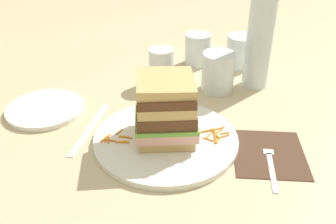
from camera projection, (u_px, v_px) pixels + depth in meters
ground_plane at (156, 143)px, 0.76m from camera, size 3.00×3.00×0.00m
main_plate at (166, 139)px, 0.76m from camera, size 0.29×0.29×0.01m
sandwich at (166, 110)px, 0.72m from camera, size 0.14×0.13×0.13m
carrot_shred_0 at (119, 132)px, 0.77m from camera, size 0.01×0.02×0.00m
carrot_shred_1 at (124, 137)px, 0.75m from camera, size 0.02×0.00×0.00m
carrot_shred_2 at (121, 142)px, 0.74m from camera, size 0.02×0.01×0.00m
carrot_shred_3 at (110, 140)px, 0.74m from camera, size 0.03×0.01×0.00m
carrot_shred_4 at (108, 139)px, 0.75m from camera, size 0.01×0.03×0.00m
carrot_shred_5 at (124, 142)px, 0.74m from camera, size 0.02×0.00×0.00m
carrot_shred_6 at (127, 137)px, 0.75m from camera, size 0.02×0.01×0.00m
carrot_shred_7 at (105, 138)px, 0.75m from camera, size 0.01×0.03×0.00m
carrot_shred_8 at (108, 138)px, 0.75m from camera, size 0.01×0.03×0.00m
carrot_shred_9 at (224, 133)px, 0.76m from camera, size 0.02×0.01×0.00m
carrot_shred_10 at (218, 132)px, 0.77m from camera, size 0.02×0.02×0.00m
carrot_shred_11 at (218, 129)px, 0.78m from camera, size 0.03×0.02×0.00m
carrot_shred_12 at (215, 138)px, 0.75m from camera, size 0.01×0.03×0.00m
carrot_shred_13 at (224, 136)px, 0.76m from camera, size 0.02×0.02×0.00m
carrot_shred_14 at (215, 133)px, 0.76m from camera, size 0.02×0.03×0.00m
carrot_shred_15 at (209, 139)px, 0.75m from camera, size 0.02×0.01×0.00m
carrot_shred_16 at (210, 134)px, 0.76m from camera, size 0.01×0.02×0.00m
carrot_shred_17 at (218, 140)px, 0.74m from camera, size 0.01×0.02×0.00m
carrot_shred_18 at (208, 131)px, 0.77m from camera, size 0.03×0.02×0.00m
napkin_dark at (269, 153)px, 0.73m from camera, size 0.15×0.16×0.00m
fork at (270, 159)px, 0.71m from camera, size 0.02×0.17×0.00m
knife at (89, 130)px, 0.80m from camera, size 0.03×0.20×0.00m
juice_glass at (218, 73)px, 0.93m from camera, size 0.08×0.08×0.10m
water_bottle at (260, 37)px, 0.91m from camera, size 0.06×0.06×0.29m
empty_tumbler_0 at (198, 49)px, 1.07m from camera, size 0.07×0.07×0.09m
empty_tumbler_1 at (161, 67)px, 0.96m from camera, size 0.06×0.06×0.09m
empty_tumbler_2 at (241, 51)px, 1.05m from camera, size 0.08×0.08×0.09m
side_plate at (45, 109)px, 0.86m from camera, size 0.17×0.17×0.01m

